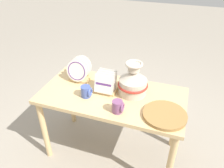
{
  "coord_description": "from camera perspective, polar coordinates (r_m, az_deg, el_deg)",
  "views": [
    {
      "loc": [
        0.52,
        -1.51,
        1.89
      ],
      "look_at": [
        0.0,
        0.0,
        0.85
      ],
      "focal_mm": 35.0,
      "sensor_mm": 36.0,
      "label": 1
    }
  ],
  "objects": [
    {
      "name": "ground_plane",
      "position": [
        2.48,
        0.0,
        -16.67
      ],
      "size": [
        14.0,
        14.0,
        0.0
      ],
      "primitive_type": "plane",
      "color": "gray"
    },
    {
      "name": "display_table",
      "position": [
        2.03,
        0.0,
        -5.0
      ],
      "size": [
        1.3,
        0.66,
        0.74
      ],
      "color": "tan",
      "rests_on": "ground_plane"
    },
    {
      "name": "ceramic_vase",
      "position": [
        1.92,
        5.51,
        0.66
      ],
      "size": [
        0.27,
        0.27,
        0.31
      ],
      "color": "beige",
      "rests_on": "display_table"
    },
    {
      "name": "dish_rack_round_plates",
      "position": [
        2.15,
        -8.6,
        3.1
      ],
      "size": [
        0.21,
        0.17,
        0.23
      ],
      "color": "tan",
      "rests_on": "display_table"
    },
    {
      "name": "wicker_charger_stack",
      "position": [
        1.78,
        13.62,
        -7.84
      ],
      "size": [
        0.35,
        0.35,
        0.03
      ],
      "color": "olive",
      "rests_on": "display_table"
    },
    {
      "name": "mug_plum_glaze",
      "position": [
        1.75,
        1.56,
        -5.92
      ],
      "size": [
        0.09,
        0.09,
        0.1
      ],
      "color": "#7A4770",
      "rests_on": "display_table"
    },
    {
      "name": "dish_rack_square_plates",
      "position": [
        1.97,
        -1.64,
        -0.22
      ],
      "size": [
        0.19,
        0.16,
        0.19
      ],
      "color": "tan",
      "rests_on": "display_table"
    },
    {
      "name": "mug_cobalt_glaze",
      "position": [
        1.93,
        -6.75,
        -1.97
      ],
      "size": [
        0.09,
        0.09,
        0.1
      ],
      "color": "#42569E",
      "rests_on": "display_table"
    }
  ]
}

